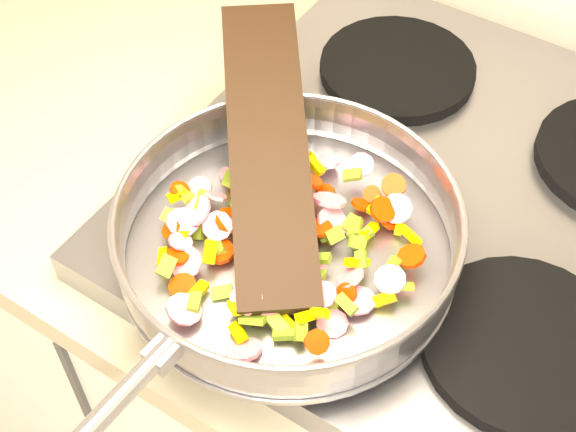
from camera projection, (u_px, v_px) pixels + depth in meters
The scene contains 7 objects.
cooktop at pixel (448, 203), 0.88m from camera, with size 0.60×0.60×0.04m, color #939399.
grate_fl at pixel (270, 216), 0.83m from camera, with size 0.19×0.19×0.02m, color black.
grate_fr at pixel (524, 344), 0.73m from camera, with size 0.19×0.19×0.02m, color black.
grate_bl at pixel (397, 68), 0.98m from camera, with size 0.19×0.19×0.02m, color black.
saute_pan at pixel (287, 232), 0.76m from camera, with size 0.38×0.54×0.06m.
vegetable_heap at pixel (282, 240), 0.77m from camera, with size 0.26×0.28×0.05m.
wooden_spatula at pixel (268, 147), 0.79m from camera, with size 0.34×0.08×0.02m, color black.
Camera 1 is at (-0.54, 1.09, 1.59)m, focal length 50.00 mm.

